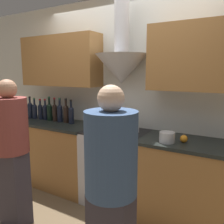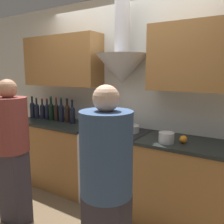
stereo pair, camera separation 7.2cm
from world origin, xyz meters
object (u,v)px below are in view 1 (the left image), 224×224
object	(u,v)px
wine_bottle_2	(40,111)
saucepan	(167,137)
wine_bottle_7	(66,113)
mixing_bowl	(130,129)
wine_bottle_3	(45,111)
wine_bottle_4	(50,111)
stock_pot	(104,123)
wine_bottle_0	(30,109)
wine_bottle_8	(71,114)
wine_bottle_5	(55,112)
wine_bottle_6	(60,112)
orange_fruit	(184,139)
person_foreground_left	(11,148)
stove_range	(116,167)
person_foreground_right	(111,187)
wine_bottle_1	(35,110)

from	to	relation	value
wine_bottle_2	saucepan	distance (m)	2.06
wine_bottle_7	mixing_bowl	distance (m)	1.03
wine_bottle_3	wine_bottle_4	world-z (taller)	wine_bottle_4
stock_pot	wine_bottle_3	bearing A→B (deg)	176.35
wine_bottle_0	stock_pot	xyz separation A→B (m)	(1.40, -0.04, -0.05)
wine_bottle_8	wine_bottle_7	bearing A→B (deg)	173.56
wine_bottle_0	wine_bottle_8	xyz separation A→B (m)	(0.82, 0.01, -0.00)
wine_bottle_2	wine_bottle_3	xyz separation A→B (m)	(0.10, 0.00, 0.00)
wine_bottle_2	mixing_bowl	bearing A→B (deg)	-0.46
wine_bottle_5	stock_pot	distance (m)	0.90
wine_bottle_6	orange_fruit	world-z (taller)	wine_bottle_6
wine_bottle_6	person_foreground_left	xyz separation A→B (m)	(0.24, -1.00, -0.21)
wine_bottle_2	wine_bottle_5	size ratio (longest dim) A/B	0.90
stove_range	mixing_bowl	distance (m)	0.53
wine_bottle_4	wine_bottle_5	bearing A→B (deg)	0.61
wine_bottle_3	stock_pot	distance (m)	1.10
wine_bottle_8	person_foreground_right	xyz separation A→B (m)	(1.36, -1.18, -0.21)
wine_bottle_1	person_foreground_right	distance (m)	2.39
stock_pot	person_foreground_left	size ratio (longest dim) A/B	0.13
wine_bottle_5	person_foreground_right	xyz separation A→B (m)	(1.67, -1.19, -0.22)
stove_range	wine_bottle_6	distance (m)	1.14
stove_range	orange_fruit	distance (m)	0.98
wine_bottle_5	person_foreground_left	world-z (taller)	person_foreground_left
stove_range	wine_bottle_0	distance (m)	1.68
wine_bottle_1	wine_bottle_5	xyz separation A→B (m)	(0.41, 0.02, 0.01)
stock_pot	orange_fruit	size ratio (longest dim) A/B	2.59
wine_bottle_8	mixing_bowl	distance (m)	0.92
wine_bottle_0	orange_fruit	xyz separation A→B (m)	(2.40, -0.09, -0.10)
stove_range	orange_fruit	bearing A→B (deg)	-4.31
wine_bottle_5	wine_bottle_3	bearing A→B (deg)	177.40
wine_bottle_8	mixing_bowl	xyz separation A→B (m)	(0.92, -0.00, -0.09)
stove_range	mixing_bowl	xyz separation A→B (m)	(0.17, 0.04, 0.51)
wine_bottle_2	wine_bottle_1	bearing A→B (deg)	-168.04
stove_range	wine_bottle_7	distance (m)	1.05
wine_bottle_3	person_foreground_right	xyz separation A→B (m)	(1.88, -1.20, -0.21)
wine_bottle_1	orange_fruit	size ratio (longest dim) A/B	4.11
stove_range	wine_bottle_5	bearing A→B (deg)	177.48
wine_bottle_3	person_foreground_left	bearing A→B (deg)	-61.65
stove_range	wine_bottle_1	xyz separation A→B (m)	(-1.47, 0.03, 0.59)
stove_range	wine_bottle_3	xyz separation A→B (m)	(-1.26, 0.06, 0.59)
wine_bottle_7	wine_bottle_8	world-z (taller)	wine_bottle_7
wine_bottle_0	wine_bottle_5	distance (m)	0.51
wine_bottle_4	saucepan	world-z (taller)	wine_bottle_4
wine_bottle_5	orange_fruit	distance (m)	1.90
stove_range	wine_bottle_4	distance (m)	1.32
wine_bottle_6	saucepan	size ratio (longest dim) A/B	2.18
wine_bottle_0	person_foreground_right	world-z (taller)	person_foreground_right
wine_bottle_4	mixing_bowl	size ratio (longest dim) A/B	1.65
saucepan	stock_pot	bearing A→B (deg)	171.23
wine_bottle_0	stock_pot	world-z (taller)	wine_bottle_0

